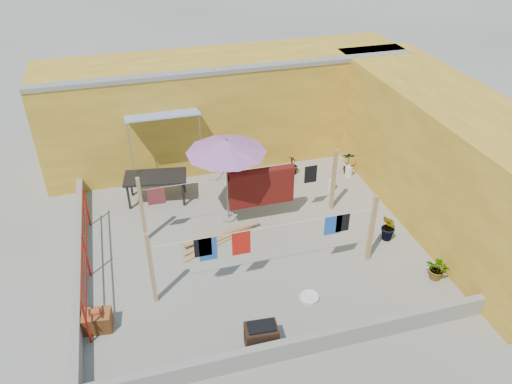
# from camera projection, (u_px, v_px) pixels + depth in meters

# --- Properties ---
(ground) EXTENTS (80.00, 80.00, 0.00)m
(ground) POSITION_uv_depth(u_px,v_px,m) (251.00, 241.00, 12.46)
(ground) COLOR #9E998E
(ground) RESTS_ON ground
(wall_back) EXTENTS (11.00, 3.27, 3.21)m
(wall_back) POSITION_uv_depth(u_px,v_px,m) (226.00, 107.00, 15.49)
(wall_back) COLOR gold
(wall_back) RESTS_ON ground
(wall_right) EXTENTS (2.40, 9.00, 3.20)m
(wall_right) POSITION_uv_depth(u_px,v_px,m) (446.00, 158.00, 12.78)
(wall_right) COLOR gold
(wall_right) RESTS_ON ground
(parapet_front) EXTENTS (8.30, 0.16, 0.44)m
(parapet_front) POSITION_uv_depth(u_px,v_px,m) (300.00, 346.00, 9.45)
(parapet_front) COLOR gray
(parapet_front) RESTS_ON ground
(parapet_left) EXTENTS (0.16, 7.30, 0.44)m
(parapet_left) POSITION_uv_depth(u_px,v_px,m) (79.00, 264.00, 11.41)
(parapet_left) COLOR gray
(parapet_left) RESTS_ON ground
(red_railing) EXTENTS (0.05, 4.20, 1.10)m
(red_railing) POSITION_uv_depth(u_px,v_px,m) (85.00, 251.00, 11.03)
(red_railing) COLOR #9C1C0F
(red_railing) RESTS_ON ground
(clothesline_rig) EXTENTS (5.09, 2.35, 1.80)m
(clothesline_rig) POSITION_uv_depth(u_px,v_px,m) (260.00, 193.00, 12.46)
(clothesline_rig) COLOR tan
(clothesline_rig) RESTS_ON ground
(patio_umbrella) EXTENTS (2.14, 2.14, 2.40)m
(patio_umbrella) POSITION_uv_depth(u_px,v_px,m) (226.00, 147.00, 12.09)
(patio_umbrella) COLOR gray
(patio_umbrella) RESTS_ON ground
(outdoor_table) EXTENTS (1.79, 1.10, 0.79)m
(outdoor_table) POSITION_uv_depth(u_px,v_px,m) (155.00, 179.00, 13.63)
(outdoor_table) COLOR black
(outdoor_table) RESTS_ON ground
(brick_stack) EXTENTS (0.61, 0.48, 0.49)m
(brick_stack) POSITION_uv_depth(u_px,v_px,m) (97.00, 321.00, 9.99)
(brick_stack) COLOR #A15325
(brick_stack) RESTS_ON ground
(lumber_pile) EXTENTS (2.16, 1.06, 0.14)m
(lumber_pile) POSITION_uv_depth(u_px,v_px,m) (220.00, 238.00, 12.46)
(lumber_pile) COLOR tan
(lumber_pile) RESTS_ON ground
(brazier) EXTENTS (0.66, 0.47, 0.56)m
(brazier) POSITION_uv_depth(u_px,v_px,m) (261.00, 336.00, 9.58)
(brazier) COLOR black
(brazier) RESTS_ON ground
(white_basin) EXTENTS (0.43, 0.43, 0.08)m
(white_basin) POSITION_uv_depth(u_px,v_px,m) (309.00, 297.00, 10.78)
(white_basin) COLOR silver
(white_basin) RESTS_ON ground
(water_jug_a) EXTENTS (0.22, 0.22, 0.34)m
(water_jug_a) POSITION_uv_depth(u_px,v_px,m) (332.00, 185.00, 14.42)
(water_jug_a) COLOR silver
(water_jug_a) RESTS_ON ground
(water_jug_b) EXTENTS (0.23, 0.23, 0.36)m
(water_jug_b) POSITION_uv_depth(u_px,v_px,m) (349.00, 171.00, 15.05)
(water_jug_b) COLOR silver
(water_jug_b) RESTS_ON ground
(green_hose) EXTENTS (0.48, 0.48, 0.07)m
(green_hose) POSITION_uv_depth(u_px,v_px,m) (282.00, 174.00, 15.13)
(green_hose) COLOR #197119
(green_hose) RESTS_ON ground
(plant_back_a) EXTENTS (0.72, 0.65, 0.69)m
(plant_back_a) POSITION_uv_depth(u_px,v_px,m) (234.00, 167.00, 14.88)
(plant_back_a) COLOR #235217
(plant_back_a) RESTS_ON ground
(plant_back_b) EXTENTS (0.45, 0.45, 0.61)m
(plant_back_b) POSITION_uv_depth(u_px,v_px,m) (292.00, 165.00, 15.07)
(plant_back_b) COLOR #235217
(plant_back_b) RESTS_ON ground
(plant_right_a) EXTENTS (0.48, 0.41, 0.78)m
(plant_right_a) POSITION_uv_depth(u_px,v_px,m) (348.00, 163.00, 15.01)
(plant_right_a) COLOR #235217
(plant_right_a) RESTS_ON ground
(plant_right_b) EXTENTS (0.40, 0.47, 0.78)m
(plant_right_b) POSITION_uv_depth(u_px,v_px,m) (389.00, 228.00, 12.29)
(plant_right_b) COLOR #235217
(plant_right_b) RESTS_ON ground
(plant_right_c) EXTENTS (0.66, 0.67, 0.57)m
(plant_right_c) POSITION_uv_depth(u_px,v_px,m) (438.00, 269.00, 11.18)
(plant_right_c) COLOR #235217
(plant_right_c) RESTS_ON ground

